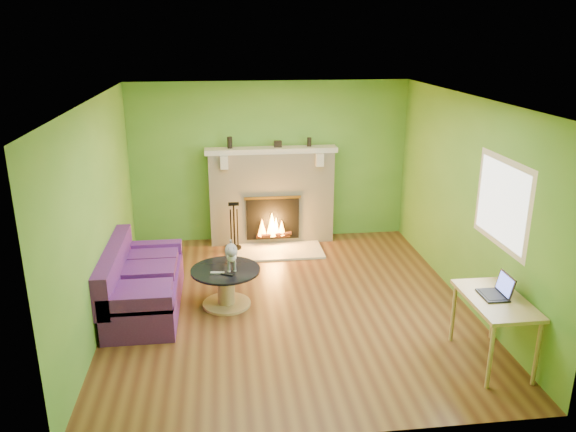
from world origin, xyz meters
name	(u,v)px	position (x,y,z in m)	size (l,w,h in m)	color
floor	(289,304)	(0.00, 0.00, 0.00)	(5.00, 5.00, 0.00)	#572F18
ceiling	(289,99)	(0.00, 0.00, 2.60)	(5.00, 5.00, 0.00)	white
wall_back	(270,162)	(0.00, 2.50, 1.30)	(5.00, 5.00, 0.00)	#4F8E2E
wall_front	(328,301)	(0.00, -2.50, 1.30)	(5.00, 5.00, 0.00)	#4F8E2E
wall_left	(98,215)	(-2.25, 0.00, 1.30)	(5.00, 5.00, 0.00)	#4F8E2E
wall_right	(466,201)	(2.25, 0.00, 1.30)	(5.00, 5.00, 0.00)	#4F8E2E
window_frame	(502,203)	(2.24, -0.90, 1.55)	(1.20, 1.20, 0.00)	silver
window_pane	(502,203)	(2.23, -0.90, 1.55)	(1.06, 1.06, 0.00)	white
fireplace	(272,196)	(0.00, 2.32, 0.77)	(2.10, 0.46, 1.58)	beige
hearth	(275,251)	(0.00, 1.80, 0.01)	(1.50, 0.75, 0.03)	beige
mantel	(271,150)	(0.00, 2.30, 1.54)	(2.10, 0.28, 0.08)	beige
sofa	(141,285)	(-1.86, 0.13, 0.32)	(0.86, 1.82, 0.82)	#4E1A66
coffee_table	(226,284)	(-0.80, 0.08, 0.29)	(0.88, 0.88, 0.50)	tan
desk	(496,306)	(1.95, -1.56, 0.65)	(0.58, 1.00, 0.74)	tan
cat	(231,254)	(-0.72, 0.13, 0.67)	(0.21, 0.57, 0.35)	slate
remote_silver	(217,273)	(-0.90, -0.04, 0.50)	(0.17, 0.04, 0.02)	#98989B
remote_black	(227,274)	(-0.78, -0.10, 0.50)	(0.16, 0.04, 0.02)	black
laptop	(494,286)	(1.93, -1.51, 0.86)	(0.28, 0.32, 0.24)	black
fire_tools	(234,226)	(-0.63, 1.95, 0.42)	(0.21, 0.21, 0.77)	black
mantel_vase_left	(230,143)	(-0.65, 2.33, 1.67)	(0.08, 0.08, 0.18)	black
mantel_vase_right	(309,142)	(0.61, 2.33, 1.65)	(0.07, 0.07, 0.14)	black
mantel_box	(278,144)	(0.11, 2.33, 1.63)	(0.12, 0.08, 0.10)	black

